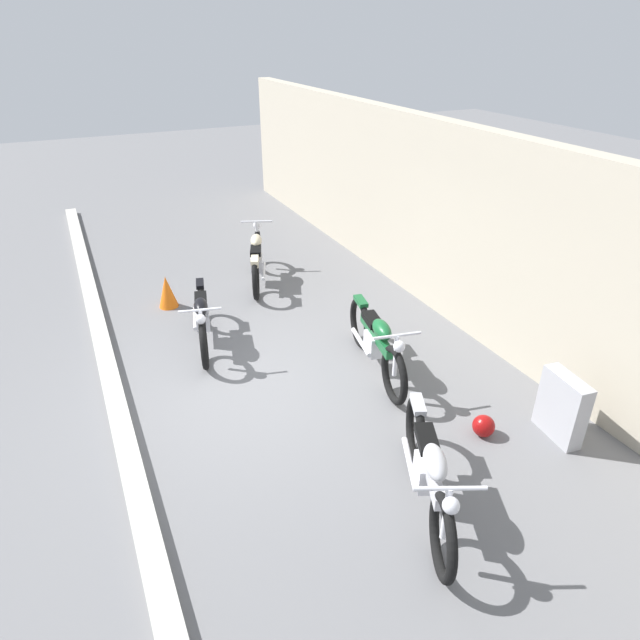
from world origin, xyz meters
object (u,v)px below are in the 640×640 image
object	(u,v)px
stone_marker	(562,407)
motorcycle_cream	(257,259)
helmet	(484,426)
traffic_cone	(167,292)
motorcycle_silver	(428,472)
motorcycle_black	(202,318)
motorcycle_green	(376,342)

from	to	relation	value
stone_marker	motorcycle_cream	distance (m)	5.80
helmet	traffic_cone	distance (m)	5.54
stone_marker	motorcycle_cream	xyz separation A→B (m)	(-5.55, -1.68, 0.06)
stone_marker	motorcycle_silver	size ratio (longest dim) A/B	0.40
motorcycle_black	traffic_cone	bearing A→B (deg)	-157.38
stone_marker	motorcycle_cream	size ratio (longest dim) A/B	0.40
motorcycle_black	motorcycle_green	bearing A→B (deg)	61.54
traffic_cone	stone_marker	bearing A→B (deg)	32.90
motorcycle_green	motorcycle_black	world-z (taller)	motorcycle_green
motorcycle_cream	motorcycle_black	world-z (taller)	motorcycle_cream
motorcycle_silver	motorcycle_black	xyz separation A→B (m)	(-4.03, -1.14, -0.03)
motorcycle_black	helmet	bearing A→B (deg)	48.36
stone_marker	helmet	bearing A→B (deg)	-115.25
helmet	motorcycle_green	xyz separation A→B (m)	(-1.69, -0.46, 0.34)
traffic_cone	motorcycle_black	world-z (taller)	motorcycle_black
helmet	motorcycle_cream	world-z (taller)	motorcycle_cream
helmet	traffic_cone	bearing A→B (deg)	-151.75
traffic_cone	motorcycle_black	bearing A→B (deg)	9.17
motorcycle_cream	motorcycle_black	distance (m)	2.30
stone_marker	motorcycle_black	bearing A→B (deg)	-140.15
motorcycle_cream	motorcycle_black	bearing A→B (deg)	161.53
motorcycle_green	traffic_cone	bearing A→B (deg)	-134.72
traffic_cone	motorcycle_silver	size ratio (longest dim) A/B	0.28
helmet	motorcycle_green	world-z (taller)	motorcycle_green
traffic_cone	motorcycle_silver	xyz separation A→B (m)	(5.49, 1.38, 0.19)
motorcycle_silver	helmet	bearing A→B (deg)	140.84
helmet	motorcycle_cream	distance (m)	5.28
stone_marker	motorcycle_green	distance (m)	2.39
stone_marker	traffic_cone	distance (m)	6.24
motorcycle_silver	stone_marker	bearing A→B (deg)	121.59
helmet	motorcycle_black	bearing A→B (deg)	-145.08
motorcycle_cream	motorcycle_silver	size ratio (longest dim) A/B	1.02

